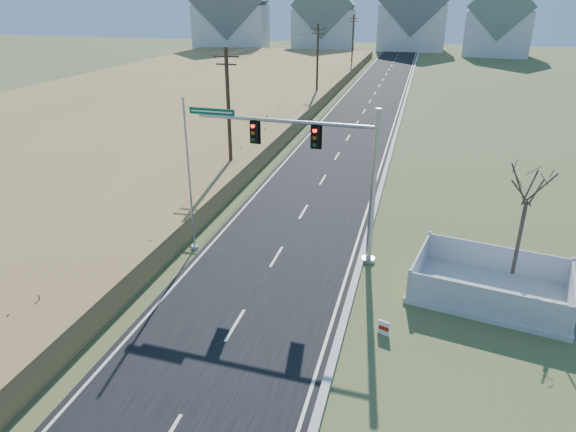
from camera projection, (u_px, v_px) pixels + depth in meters
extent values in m
plane|color=#49572A|center=(251.00, 300.00, 22.20)|extent=(260.00, 260.00, 0.00)
cube|color=black|center=(373.00, 96.00, 66.56)|extent=(8.00, 180.00, 0.06)
cube|color=#B2AFA8|center=(406.00, 97.00, 65.57)|extent=(0.30, 180.00, 0.18)
cube|color=#9B7D46|center=(169.00, 96.00, 63.04)|extent=(38.00, 110.00, 1.30)
cylinder|color=#422D1E|center=(229.00, 115.00, 35.24)|extent=(0.26, 0.26, 9.00)
cube|color=#422D1E|center=(226.00, 56.00, 33.69)|extent=(1.80, 0.10, 0.10)
cube|color=#422D1E|center=(226.00, 64.00, 33.89)|extent=(1.40, 0.10, 0.10)
cylinder|color=#422D1E|center=(317.00, 63.00, 61.87)|extent=(0.26, 0.26, 9.00)
cube|color=#422D1E|center=(318.00, 29.00, 60.32)|extent=(1.80, 0.10, 0.10)
cube|color=#422D1E|center=(318.00, 34.00, 60.51)|extent=(1.40, 0.10, 0.10)
cylinder|color=#422D1E|center=(353.00, 43.00, 88.49)|extent=(0.26, 0.26, 9.00)
cube|color=#422D1E|center=(354.00, 18.00, 86.94)|extent=(1.80, 0.10, 0.10)
cube|color=#422D1E|center=(354.00, 22.00, 87.14)|extent=(1.40, 0.10, 0.10)
cube|color=silver|center=(232.00, 28.00, 117.83)|extent=(17.38, 13.12, 10.00)
cube|color=slate|center=(231.00, 0.00, 115.48)|extent=(17.69, 13.38, 16.29)
cube|color=silver|center=(324.00, 30.00, 120.46)|extent=(14.66, 10.95, 9.00)
cube|color=slate|center=(324.00, 5.00, 118.32)|extent=(14.93, 11.17, 14.26)
cube|color=silver|center=(412.00, 28.00, 119.15)|extent=(15.00, 10.00, 10.00)
cube|color=slate|center=(414.00, 0.00, 116.81)|extent=(15.27, 10.20, 15.27)
cube|color=silver|center=(497.00, 34.00, 108.06)|extent=(13.87, 10.31, 9.00)
cube|color=slate|center=(502.00, 6.00, 105.91)|extent=(14.12, 10.51, 13.24)
cylinder|color=#9EA0A5|center=(368.00, 260.00, 25.31)|extent=(0.65, 0.65, 0.22)
cylinder|color=#9EA0A5|center=(373.00, 190.00, 23.85)|extent=(0.28, 0.28, 7.59)
cylinder|color=#9EA0A5|center=(284.00, 121.00, 23.88)|extent=(8.67, 0.58, 0.17)
cube|color=black|center=(315.00, 137.00, 23.71)|extent=(0.35, 0.30, 1.05)
cube|color=black|center=(254.00, 132.00, 24.54)|extent=(0.35, 0.30, 1.05)
cube|color=#045333|center=(212.00, 112.00, 24.80)|extent=(2.38, 0.15, 0.33)
cube|color=#B7B5AD|center=(489.00, 293.00, 22.47)|extent=(7.23, 5.57, 0.25)
cube|color=#9E9EA3|center=(486.00, 302.00, 20.46)|extent=(6.13, 1.23, 1.24)
cube|color=#9E9EA3|center=(496.00, 258.00, 23.89)|extent=(6.13, 1.23, 1.24)
cube|color=#9E9EA3|center=(419.00, 263.00, 23.40)|extent=(0.84, 4.09, 1.24)
cube|color=#9E9EA3|center=(572.00, 295.00, 20.95)|extent=(0.84, 4.09, 1.24)
cube|color=white|center=(384.00, 328.00, 19.78)|extent=(0.48, 0.20, 0.60)
cube|color=#AF140B|center=(384.00, 328.00, 19.76)|extent=(0.37, 0.14, 0.17)
cylinder|color=#B7B5AD|center=(195.00, 247.00, 26.63)|extent=(0.35, 0.35, 0.16)
cylinder|color=#9EA0A5|center=(189.00, 177.00, 25.11)|extent=(0.10, 0.10, 7.84)
cylinder|color=#4C3F33|center=(519.00, 241.00, 23.15)|extent=(0.17, 0.17, 3.81)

